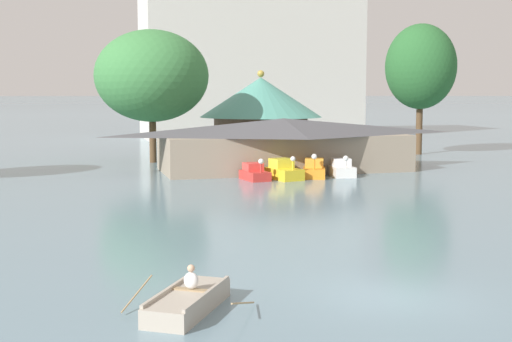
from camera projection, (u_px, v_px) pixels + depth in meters
The scene contains 11 objects.
ground_plane at pixel (393, 299), 20.85m from camera, with size 2000.00×2000.00×0.00m, color slate.
rowboat_with_rower at pixel (188, 301), 19.59m from camera, with size 3.85×3.76×1.30m.
pedal_boat_red at pixel (255, 173), 48.80m from camera, with size 1.80×2.78×1.61m.
pedal_boat_yellow at pixel (283, 171), 49.24m from camera, with size 2.32×3.26×1.74m.
pedal_boat_orange at pixel (314, 170), 50.10m from camera, with size 2.31×2.84×1.83m.
pedal_boat_white at pixel (342, 169), 50.74m from camera, with size 1.77×2.41×1.64m.
boathouse at pixel (284, 143), 54.68m from camera, with size 20.65×8.89×4.12m.
green_roof_pavilion at pixel (261, 111), 68.81m from camera, with size 12.20×12.20×8.33m.
shoreline_tree_mid at pixel (152, 76), 60.09m from camera, with size 9.92×9.92×11.58m.
shoreline_tree_right at pixel (421, 67), 67.81m from camera, with size 6.95×6.95×12.84m.
background_building_block at pixel (249, 53), 93.40m from camera, with size 29.12×13.46×22.85m.
Camera 1 is at (-9.23, -18.52, 6.22)m, focal length 48.43 mm.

